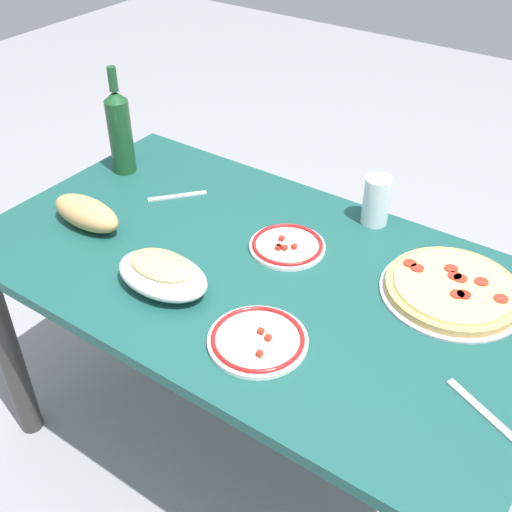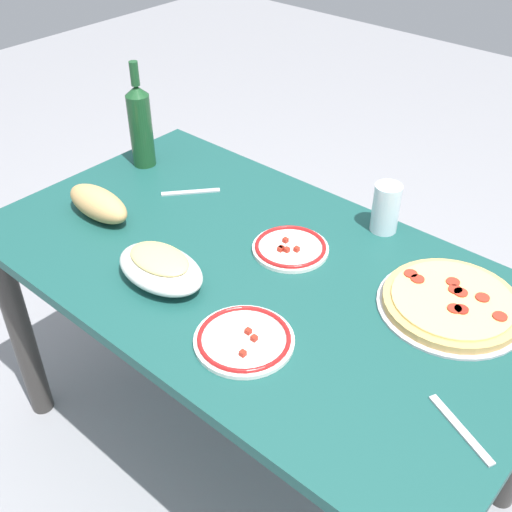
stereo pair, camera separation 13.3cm
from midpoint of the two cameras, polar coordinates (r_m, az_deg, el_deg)
ground_plane at (r=2.08m, az=-1.92°, el=-17.13°), size 8.00×8.00×0.00m
dining_table at (r=1.62m, az=-2.36°, el=-4.30°), size 1.43×0.81×0.73m
pepperoni_pizza at (r=1.51m, az=14.98°, el=-2.99°), size 0.33×0.33×0.03m
baked_pasta_dish at (r=1.48m, az=-11.04°, el=-1.61°), size 0.24×0.15×0.08m
wine_bottle at (r=1.95m, az=-14.20°, el=10.93°), size 0.07×0.07×0.32m
water_glass at (r=1.69m, az=8.63°, el=4.90°), size 0.07×0.07×0.13m
side_plate_near at (r=1.34m, az=-2.71°, el=-7.68°), size 0.22×0.22×0.02m
side_plate_far at (r=1.60m, az=0.48°, el=0.88°), size 0.19×0.19×0.02m
bread_loaf at (r=1.74m, az=-17.25°, el=3.66°), size 0.22×0.09×0.08m
fork_left at (r=1.27m, az=16.91°, el=-13.33°), size 0.16×0.09×0.00m
fork_right at (r=1.84m, az=-9.22°, el=5.32°), size 0.12×0.14×0.00m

